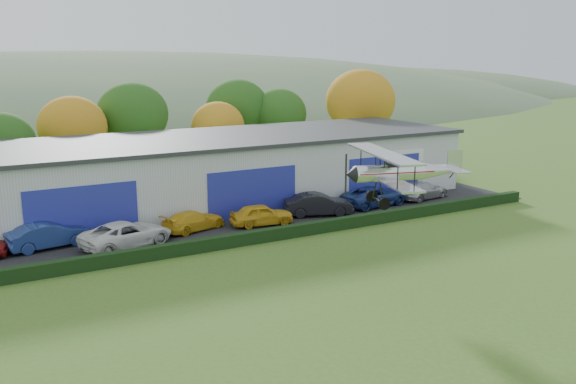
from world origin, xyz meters
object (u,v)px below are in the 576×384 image
car_1 (49,235)px  car_5 (319,204)px  hangar (220,169)px  car_7 (423,190)px  car_3 (193,221)px  car_4 (262,215)px  car_6 (374,196)px  biplane (399,171)px  car_2 (126,234)px

car_1 → car_5: bearing=-103.6°
hangar → car_7: hangar is taller
car_3 → car_4: bearing=-121.0°
car_7 → car_6: bearing=80.6°
biplane → hangar: bearing=110.6°
car_3 → car_1: bearing=68.5°
hangar → car_4: size_ratio=9.25×
car_7 → car_4: bearing=83.5°
car_4 → car_1: bearing=91.1°
car_3 → car_2: bearing=89.2°
hangar → car_2: hangar is taller
car_1 → car_7: car_1 is taller
car_3 → car_4: (4.60, -1.12, 0.08)m
biplane → car_2: bearing=150.9°
car_2 → car_4: bearing=-105.4°
car_1 → car_7: size_ratio=1.00×
car_4 → car_5: bearing=-77.7°
car_3 → car_6: 14.89m
car_1 → car_7: 28.98m
car_1 → car_6: car_1 is taller
car_2 → car_7: 24.77m
car_5 → biplane: (-2.71, -12.31, 4.78)m
car_1 → car_3: bearing=-103.3°
car_3 → car_7: (19.82, -0.36, 0.05)m
car_4 → car_7: bearing=-78.7°
car_3 → car_7: car_7 is taller
hangar → car_7: 16.70m
hangar → car_1: bearing=-155.3°
car_2 → car_3: car_2 is taller
car_3 → car_7: size_ratio=0.93×
car_3 → car_6: bearing=-108.7°
car_2 → biplane: 17.17m
car_3 → car_5: (9.47, -0.78, 0.16)m
car_5 → car_7: 10.36m
hangar → biplane: size_ratio=5.31×
car_6 → car_7: 4.94m
hangar → car_4: 8.53m
car_7 → biplane: (-13.07, -12.73, 4.89)m
car_2 → car_5: bearing=-104.8°
hangar → biplane: (1.70, -20.29, 3.00)m
car_4 → car_6: (10.29, 0.76, 0.02)m
biplane → car_1: bearing=154.9°
hangar → car_4: bearing=-93.2°
car_1 → car_3: 9.17m
car_4 → car_6: 10.31m
car_5 → biplane: bearing=-172.4°
car_3 → biplane: bearing=-170.1°
car_1 → car_5: 18.67m
car_3 → car_5: bearing=-112.1°
hangar → car_5: bearing=-61.1°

